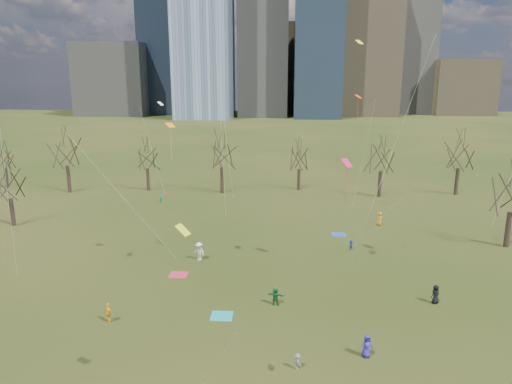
# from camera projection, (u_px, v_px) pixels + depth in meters

# --- Properties ---
(ground) EXTENTS (500.00, 500.00, 0.00)m
(ground) POSITION_uv_depth(u_px,v_px,m) (246.00, 328.00, 32.07)
(ground) COLOR black
(ground) RESTS_ON ground
(downtown_skyline) EXTENTS (212.50, 78.00, 118.00)m
(downtown_skyline) POSITION_uv_depth(u_px,v_px,m) (275.00, 36.00, 227.43)
(downtown_skyline) COLOR slate
(downtown_skyline) RESTS_ON ground
(bare_tree_row) EXTENTS (113.04, 29.80, 9.50)m
(bare_tree_row) POSITION_uv_depth(u_px,v_px,m) (266.00, 158.00, 66.76)
(bare_tree_row) COLOR black
(bare_tree_row) RESTS_ON ground
(blanket_teal) EXTENTS (1.60, 1.50, 0.03)m
(blanket_teal) POSITION_uv_depth(u_px,v_px,m) (222.00, 316.00, 33.75)
(blanket_teal) COLOR teal
(blanket_teal) RESTS_ON ground
(blanket_navy) EXTENTS (1.60, 1.50, 0.03)m
(blanket_navy) POSITION_uv_depth(u_px,v_px,m) (339.00, 234.00, 51.80)
(blanket_navy) COLOR #233FA4
(blanket_navy) RESTS_ON ground
(blanket_crimson) EXTENTS (1.60, 1.50, 0.03)m
(blanket_crimson) POSITION_uv_depth(u_px,v_px,m) (179.00, 275.00, 40.98)
(blanket_crimson) COLOR #BD2539
(blanket_crimson) RESTS_ON ground
(person_0) EXTENTS (0.86, 0.67, 1.54)m
(person_0) POSITION_uv_depth(u_px,v_px,m) (367.00, 346.00, 28.57)
(person_0) COLOR #2A2294
(person_0) RESTS_ON ground
(person_3) EXTENTS (0.70, 0.75, 1.02)m
(person_3) POSITION_uv_depth(u_px,v_px,m) (297.00, 361.00, 27.43)
(person_3) COLOR slate
(person_3) RESTS_ON ground
(person_4) EXTENTS (0.91, 0.79, 1.47)m
(person_4) POSITION_uv_depth(u_px,v_px,m) (108.00, 313.00, 32.77)
(person_4) COLOR yellow
(person_4) RESTS_ON ground
(person_5) EXTENTS (1.43, 0.66, 1.48)m
(person_5) POSITION_uv_depth(u_px,v_px,m) (276.00, 296.00, 35.31)
(person_5) COLOR #17692F
(person_5) RESTS_ON ground
(person_6) EXTENTS (0.89, 0.78, 1.53)m
(person_6) POSITION_uv_depth(u_px,v_px,m) (436.00, 294.00, 35.56)
(person_6) COLOR black
(person_6) RESTS_ON ground
(person_8) EXTENTS (0.64, 0.66, 1.07)m
(person_8) POSITION_uv_depth(u_px,v_px,m) (351.00, 245.00, 46.94)
(person_8) COLOR #234F98
(person_8) RESTS_ON ground
(person_9) EXTENTS (1.36, 1.17, 1.82)m
(person_9) POSITION_uv_depth(u_px,v_px,m) (199.00, 251.00, 44.17)
(person_9) COLOR white
(person_9) RESTS_ON ground
(person_12) EXTENTS (0.75, 0.94, 1.68)m
(person_12) POSITION_uv_depth(u_px,v_px,m) (380.00, 219.00, 54.95)
(person_12) COLOR orange
(person_12) RESTS_ON ground
(person_13) EXTENTS (0.45, 0.61, 1.56)m
(person_13) POSITION_uv_depth(u_px,v_px,m) (161.00, 198.00, 65.15)
(person_13) COLOR #1A7747
(person_13) RESTS_ON ground
(kites_airborne) EXTENTS (50.90, 51.30, 33.32)m
(kites_airborne) POSITION_uv_depth(u_px,v_px,m) (283.00, 124.00, 42.18)
(kites_airborne) COLOR orange
(kites_airborne) RESTS_ON ground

